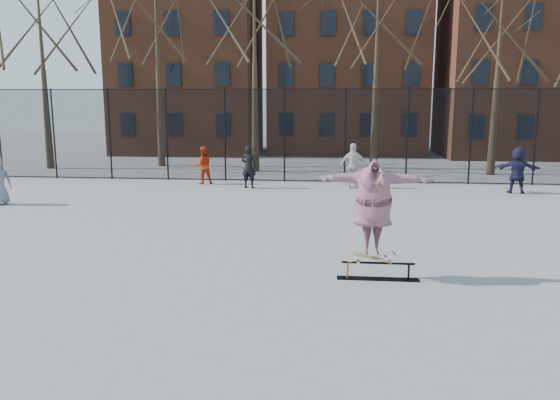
# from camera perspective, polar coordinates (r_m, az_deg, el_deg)

# --- Properties ---
(ground) EXTENTS (100.00, 100.00, 0.00)m
(ground) POSITION_cam_1_polar(r_m,az_deg,el_deg) (11.06, 1.53, -8.08)
(ground) COLOR slate
(skate_rail) EXTENTS (1.62, 0.25, 0.36)m
(skate_rail) POSITION_cam_1_polar(r_m,az_deg,el_deg) (11.07, 10.19, -7.46)
(skate_rail) COLOR black
(skate_rail) RESTS_ON ground
(skateboard) EXTENTS (0.84, 0.20, 0.10)m
(skateboard) POSITION_cam_1_polar(r_m,az_deg,el_deg) (10.98, 9.58, -6.13)
(skateboard) COLOR olive
(skateboard) RESTS_ON skate_rail
(skater) EXTENTS (2.32, 0.71, 1.87)m
(skater) POSITION_cam_1_polar(r_m,az_deg,el_deg) (10.75, 9.74, -1.08)
(skater) COLOR #4B3D99
(skater) RESTS_ON skateboard
(bystander_black) EXTENTS (0.70, 0.55, 1.72)m
(bystander_black) POSITION_cam_1_polar(r_m,az_deg,el_deg) (21.98, -3.28, 3.48)
(bystander_black) COLOR black
(bystander_black) RESTS_ON ground
(bystander_red) EXTENTS (0.95, 0.87, 1.58)m
(bystander_red) POSITION_cam_1_polar(r_m,az_deg,el_deg) (23.28, -8.04, 3.62)
(bystander_red) COLOR red
(bystander_red) RESTS_ON ground
(bystander_white) EXTENTS (1.07, 0.48, 1.80)m
(bystander_white) POSITION_cam_1_polar(r_m,az_deg,el_deg) (22.13, 7.67, 3.57)
(bystander_white) COLOR beige
(bystander_white) RESTS_ON ground
(bystander_navy) EXTENTS (1.72, 0.86, 1.77)m
(bystander_navy) POSITION_cam_1_polar(r_m,az_deg,el_deg) (22.58, 23.57, 2.89)
(bystander_navy) COLOR #1C1D38
(bystander_navy) RESTS_ON ground
(fence) EXTENTS (34.03, 0.07, 4.00)m
(fence) POSITION_cam_1_polar(r_m,az_deg,el_deg) (23.52, 3.85, 6.86)
(fence) COLOR black
(fence) RESTS_ON ground
(tree_row) EXTENTS (33.66, 7.46, 10.67)m
(tree_row) POSITION_cam_1_polar(r_m,az_deg,el_deg) (27.89, 3.78, 18.33)
(tree_row) COLOR black
(tree_row) RESTS_ON ground
(rowhouses) EXTENTS (29.00, 7.00, 13.00)m
(rowhouses) POSITION_cam_1_polar(r_m,az_deg,el_deg) (36.55, 5.82, 14.38)
(rowhouses) COLOR brown
(rowhouses) RESTS_ON ground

